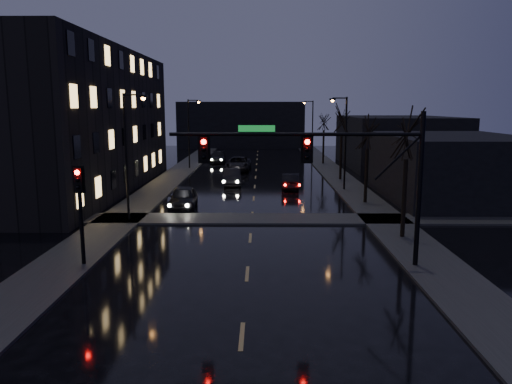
{
  "coord_description": "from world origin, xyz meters",
  "views": [
    {
      "loc": [
        0.61,
        -12.81,
        7.19
      ],
      "look_at": [
        0.36,
        10.44,
        3.2
      ],
      "focal_mm": 35.0,
      "sensor_mm": 36.0,
      "label": 1
    }
  ],
  "objects_px": {
    "oncoming_car_d": "(218,157)",
    "lead_car": "(291,181)",
    "oncoming_car_a": "(183,198)",
    "oncoming_car_c": "(238,164)",
    "oncoming_car_b": "(232,177)"
  },
  "relations": [
    {
      "from": "oncoming_car_a",
      "to": "oncoming_car_c",
      "type": "distance_m",
      "value": 21.34
    },
    {
      "from": "oncoming_car_b",
      "to": "lead_car",
      "type": "xyz_separation_m",
      "value": [
        5.33,
        -2.15,
        -0.05
      ]
    },
    {
      "from": "oncoming_car_a",
      "to": "oncoming_car_c",
      "type": "height_order",
      "value": "oncoming_car_c"
    },
    {
      "from": "oncoming_car_a",
      "to": "oncoming_car_b",
      "type": "distance_m",
      "value": 11.16
    },
    {
      "from": "oncoming_car_a",
      "to": "lead_car",
      "type": "bearing_deg",
      "value": 43.32
    },
    {
      "from": "oncoming_car_b",
      "to": "oncoming_car_c",
      "type": "distance_m",
      "value": 10.35
    },
    {
      "from": "oncoming_car_d",
      "to": "lead_car",
      "type": "xyz_separation_m",
      "value": [
        8.22,
        -20.62,
        -0.02
      ]
    },
    {
      "from": "oncoming_car_a",
      "to": "oncoming_car_d",
      "type": "bearing_deg",
      "value": 86.82
    },
    {
      "from": "oncoming_car_b",
      "to": "oncoming_car_c",
      "type": "height_order",
      "value": "oncoming_car_c"
    },
    {
      "from": "oncoming_car_b",
      "to": "oncoming_car_d",
      "type": "distance_m",
      "value": 18.69
    },
    {
      "from": "oncoming_car_b",
      "to": "lead_car",
      "type": "distance_m",
      "value": 5.75
    },
    {
      "from": "oncoming_car_a",
      "to": "oncoming_car_b",
      "type": "bearing_deg",
      "value": 71.99
    },
    {
      "from": "oncoming_car_a",
      "to": "lead_car",
      "type": "height_order",
      "value": "oncoming_car_a"
    },
    {
      "from": "oncoming_car_c",
      "to": "oncoming_car_b",
      "type": "bearing_deg",
      "value": -88.54
    },
    {
      "from": "oncoming_car_d",
      "to": "oncoming_car_c",
      "type": "bearing_deg",
      "value": -71.64
    }
  ]
}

